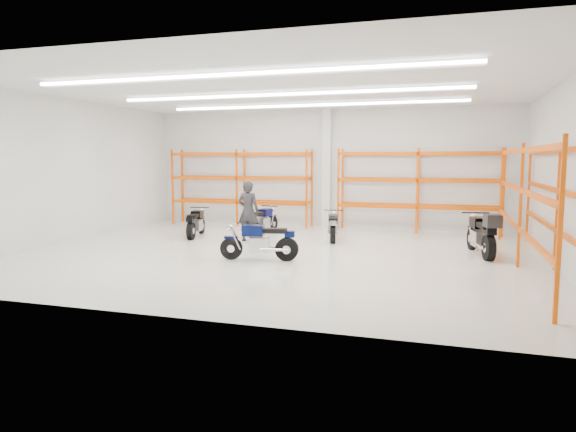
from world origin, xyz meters
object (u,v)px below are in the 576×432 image
(motorcycle_back_a, at_px, (196,224))
(structural_column, at_px, (327,169))
(motorcycle_back_d, at_px, (482,235))
(motorcycle_back_c, at_px, (333,227))
(motorcycle_main, at_px, (263,242))
(motorcycle_back_b, at_px, (262,221))
(standing_man, at_px, (248,211))

(motorcycle_back_a, xyz_separation_m, structural_column, (3.66, 3.72, 1.80))
(motorcycle_back_a, xyz_separation_m, motorcycle_back_d, (8.99, -0.85, 0.13))
(structural_column, bearing_deg, motorcycle_back_c, -73.34)
(motorcycle_back_a, bearing_deg, motorcycle_back_c, 7.71)
(motorcycle_main, bearing_deg, structural_column, 88.89)
(motorcycle_back_b, bearing_deg, motorcycle_back_d, -16.58)
(standing_man, bearing_deg, motorcycle_back_c, -158.74)
(motorcycle_main, bearing_deg, motorcycle_back_b, 110.27)
(motorcycle_back_d, relative_size, standing_man, 1.23)
(motorcycle_back_c, bearing_deg, motorcycle_main, -105.87)
(motorcycle_back_c, distance_m, standing_man, 2.77)
(motorcycle_back_a, height_order, motorcycle_back_c, motorcycle_back_a)
(motorcycle_main, xyz_separation_m, motorcycle_back_d, (5.47, 2.26, 0.11))
(motorcycle_back_b, xyz_separation_m, structural_column, (1.74, 2.46, 1.80))
(standing_man, bearing_deg, motorcycle_back_a, -7.74)
(motorcycle_main, relative_size, standing_man, 1.06)
(motorcycle_back_b, relative_size, motorcycle_back_d, 0.83)
(motorcycle_main, height_order, standing_man, standing_man)
(motorcycle_back_b, bearing_deg, motorcycle_main, -69.73)
(motorcycle_main, height_order, motorcycle_back_d, motorcycle_back_d)
(motorcycle_main, distance_m, motorcycle_back_c, 3.88)
(motorcycle_main, relative_size, motorcycle_back_b, 1.05)
(motorcycle_back_c, bearing_deg, motorcycle_back_a, -172.29)
(motorcycle_main, height_order, motorcycle_back_a, motorcycle_main)
(standing_man, distance_m, structural_column, 4.53)
(motorcycle_back_d, bearing_deg, standing_man, 175.60)
(motorcycle_back_b, xyz_separation_m, motorcycle_back_c, (2.67, -0.64, -0.01))
(motorcycle_back_b, relative_size, motorcycle_back_c, 1.02)
(motorcycle_back_b, xyz_separation_m, motorcycle_back_d, (7.08, -2.11, 0.13))
(motorcycle_back_b, distance_m, motorcycle_back_d, 7.39)
(motorcycle_back_c, bearing_deg, motorcycle_back_b, 166.62)
(motorcycle_back_d, height_order, structural_column, structural_column)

